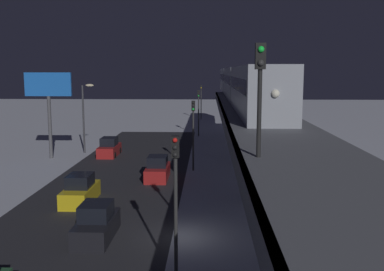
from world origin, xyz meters
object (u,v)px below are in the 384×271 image
Objects in this scene: traffic_light_mid at (193,125)px; traffic_light_far at (199,106)px; rail_signal at (260,80)px; sedan_red at (109,148)px; subway_train at (239,82)px; commercial_billboard at (48,93)px; traffic_light_near at (176,188)px; traffic_light_distant at (201,97)px; sedan_red_2 at (158,170)px; sedan_yellow at (80,191)px; sedan_black at (97,224)px.

traffic_light_far is (0.00, -21.95, 0.00)m from traffic_light_mid.
rail_signal is 0.91× the size of sedan_red.
subway_train is at bearing -163.35° from sedan_red.
subway_train is 13.87× the size of rail_signal.
traffic_light_mid is (3.14, -24.35, -4.53)m from rail_signal.
commercial_billboard is at bearing 16.88° from subway_train.
traffic_light_mid is at bearing -82.65° from rail_signal.
traffic_light_near is at bearing -37.42° from rail_signal.
traffic_light_mid and traffic_light_distant have the same top height.
traffic_light_mid reaches higher than sedan_red_2.
sedan_red_2 is at bearing 48.95° from traffic_light_mid.
subway_train is 35.66m from rail_signal.
sedan_yellow is 0.49× the size of commercial_billboard.
traffic_light_far is 22.64m from commercial_billboard.
traffic_light_distant reaches higher than sedan_red_2.
sedan_red is 1.02× the size of sedan_yellow.
rail_signal reaches higher than sedan_red_2.
subway_train is 20.81m from commercial_billboard.
subway_train reaches higher than traffic_light_distant.
sedan_red is 24.36m from sedan_black.
traffic_light_distant is (0.00, -43.90, 0.00)m from traffic_light_mid.
sedan_red_2 is at bearing 83.46° from traffic_light_far.
sedan_black is at bearing 85.58° from traffic_light_distant.
traffic_light_distant is at bearing -104.15° from sedan_red.
sedan_yellow is at bearing -123.50° from sedan_red_2.
sedan_red is (12.44, -31.36, -7.94)m from rail_signal.
traffic_light_mid is at bearing -126.11° from sedan_yellow.
sedan_red is 17.38m from sedan_yellow.
sedan_red_2 is at bearing -123.50° from sedan_yellow.
rail_signal reaches higher than subway_train.
sedan_red_2 and sedan_yellow have the same top height.
commercial_billboard is (15.02, 38.68, 2.63)m from traffic_light_distant.
traffic_light_near and traffic_light_mid have the same top height.
sedan_red is at bearing 58.10° from traffic_light_far.
rail_signal is at bearing 92.64° from traffic_light_distant.
sedan_yellow is at bearing 76.90° from traffic_light_far.
traffic_light_far is (4.87, -10.70, -3.59)m from subway_train.
commercial_billboard is at bearing 17.43° from sedan_red.
rail_signal reaches higher than traffic_light_near.
commercial_billboard is at bearing 115.01° from sedan_black.
rail_signal is 0.95× the size of sedan_black.
sedan_yellow is (10.64, -14.07, -7.93)m from rail_signal.
sedan_red is at bearing -68.36° from rail_signal.
rail_signal is 34.75m from commercial_billboard.
sedan_red is 12.14m from traffic_light_mid.
traffic_light_distant is at bearing -90.00° from traffic_light_mid.
commercial_billboard is at bearing -61.05° from traffic_light_near.
sedan_red is at bearing 16.65° from subway_train.
commercial_billboard is at bearing -58.43° from rail_signal.
traffic_light_far is at bearing 83.10° from sedan_black.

